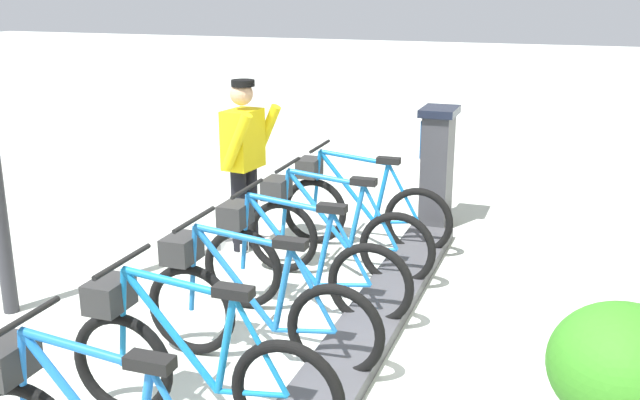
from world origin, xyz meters
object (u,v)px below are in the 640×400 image
bike_docked_1 (330,232)px  planter_bush (621,385)px  payment_kiosk (437,165)px  bike_docked_2 (296,264)px  bike_docked_0 (358,206)px  worker_near_rack (244,159)px  bike_docked_4 (189,363)px  bike_docked_3 (250,306)px

bike_docked_1 → planter_bush: size_ratio=1.77×
payment_kiosk → bike_docked_1: payment_kiosk is taller
bike_docked_1 → bike_docked_2: same height
bike_docked_0 → worker_near_rack: bearing=21.0°
payment_kiosk → bike_docked_0: bearing=60.1°
bike_docked_4 → worker_near_rack: size_ratio=1.04×
payment_kiosk → bike_docked_2: size_ratio=0.74×
payment_kiosk → bike_docked_4: (0.57, 4.27, -0.24)m
payment_kiosk → bike_docked_0: 1.17m
bike_docked_3 → payment_kiosk: bearing=-99.4°
payment_kiosk → worker_near_rack: bearing=41.0°
planter_bush → bike_docked_2: bearing=-29.0°
payment_kiosk → bike_docked_3: (0.57, 3.45, -0.24)m
bike_docked_0 → payment_kiosk: bearing=-119.9°
bike_docked_3 → worker_near_rack: 2.35m
bike_docked_2 → worker_near_rack: worker_near_rack is taller
bike_docked_4 → planter_bush: bearing=-170.9°
bike_docked_1 → bike_docked_4: 2.46m
bike_docked_2 → bike_docked_0: bearing=-90.0°
bike_docked_2 → bike_docked_4: same height
bike_docked_3 → bike_docked_4: (0.00, 0.82, 0.00)m
bike_docked_2 → planter_bush: 2.62m
bike_docked_0 → planter_bush: bike_docked_0 is taller
bike_docked_1 → planter_bush: bearing=137.6°
bike_docked_0 → worker_near_rack: 1.19m
bike_docked_2 → worker_near_rack: size_ratio=1.04×
worker_near_rack → bike_docked_1: bearing=157.3°
bike_docked_2 → bike_docked_3: 0.82m
bike_docked_3 → bike_docked_4: same height
bike_docked_1 → bike_docked_3: same height
bike_docked_0 → planter_bush: 3.70m
bike_docked_2 → planter_bush: size_ratio=1.77×
bike_docked_1 → worker_near_rack: worker_near_rack is taller
bike_docked_0 → bike_docked_1: (0.00, 0.82, 0.00)m
payment_kiosk → bike_docked_2: bearing=77.7°
bike_docked_3 → worker_near_rack: bearing=-63.7°
bike_docked_0 → bike_docked_1: size_ratio=1.00×
bike_docked_2 → bike_docked_3: same height
bike_docked_1 → bike_docked_3: size_ratio=1.00×
bike_docked_0 → planter_bush: (-2.29, 2.91, 0.11)m
bike_docked_1 → bike_docked_3: (0.00, 1.64, 0.00)m
payment_kiosk → bike_docked_4: bearing=82.4°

